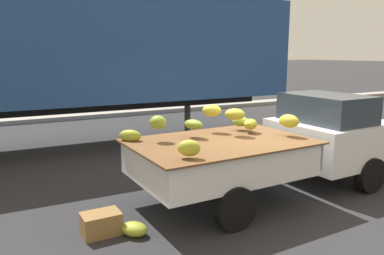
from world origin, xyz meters
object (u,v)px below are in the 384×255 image
Objects in this scene: produce_crate at (101,224)px; pickup_truck at (309,139)px; semi_trailer at (68,50)px; fallen_banana_bunch_near_tailgate at (134,229)px.

pickup_truck is at bearing 3.02° from produce_crate.
fallen_banana_bunch_near_tailgate is (-0.19, -5.41, -2.45)m from semi_trailer.
semi_trailer is 23.13× the size of produce_crate.
produce_crate is (-0.58, -5.16, -2.39)m from semi_trailer.
fallen_banana_bunch_near_tailgate is 0.47m from produce_crate.
semi_trailer is 5.72m from produce_crate.
produce_crate reaches higher than fallen_banana_bunch_near_tailgate.
fallen_banana_bunch_near_tailgate is at bearing -174.74° from pickup_truck.
pickup_truck is at bearing -54.56° from semi_trailer.
pickup_truck is 3.74m from fallen_banana_bunch_near_tailgate.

